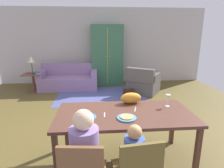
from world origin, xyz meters
The scene contains 22 objects.
ground_plane centered at (0.00, 0.48, -0.01)m, with size 7.50×6.16×0.02m, color brown.
back_wall centered at (0.00, 3.61, 1.35)m, with size 7.50×0.10×2.70m, color #BBB2AE.
dining_table centered at (0.12, -1.15, 0.69)m, with size 1.86×0.93×0.76m.
plate_near_man centered at (-0.39, -1.27, 0.77)m, with size 0.25×0.25×0.02m, color teal.
pizza_near_man centered at (-0.39, -1.27, 0.78)m, with size 0.17×0.17×0.01m, color gold.
plate_near_child centered at (0.12, -1.33, 0.77)m, with size 0.25×0.25×0.02m, color teal.
pizza_near_child centered at (0.12, -1.33, 0.78)m, with size 0.17×0.17×0.01m, color tan.
wine_glass centered at (0.79, -0.97, 0.89)m, with size 0.07×0.07×0.19m.
fork centered at (-0.16, -1.20, 0.76)m, with size 0.02×0.15×0.01m, color silver.
knife centered at (0.29, -1.05, 0.76)m, with size 0.01×0.17×0.01m, color silver.
person_man centered at (-0.39, -1.80, 0.51)m, with size 0.31×0.41×1.11m.
person_child centered at (0.12, -1.80, 0.43)m, with size 0.22×0.30×0.92m.
cat centered at (0.27, -0.79, 0.84)m, with size 0.32×0.16×0.17m, color orange.
area_rug centered at (-0.13, 1.91, 0.00)m, with size 2.60×1.80×0.01m, color #494F85.
couch centered at (-1.18, 2.77, 0.30)m, with size 1.88×0.86×0.82m.
armchair centered at (1.19, 2.07, 0.32)m, with size 1.18×1.19×0.82m.
armoire centered at (0.14, 3.22, 1.05)m, with size 1.10×0.59×2.10m.
side_table centered at (-2.26, 2.51, 0.38)m, with size 0.56×0.56×0.58m.
table_lamp centered at (-2.26, 2.51, 1.01)m, with size 0.26×0.26×0.54m.
book_lower centered at (-2.06, 2.57, 0.59)m, with size 0.22×0.16×0.03m, color #A13031.
book_upper centered at (-2.10, 2.47, 0.62)m, with size 0.22×0.16×0.03m, color #39588B.
handbag centered at (0.67, 1.61, 0.13)m, with size 0.32×0.16×0.26m, color black.
Camera 1 is at (-0.25, -3.54, 1.82)m, focal length 30.47 mm.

